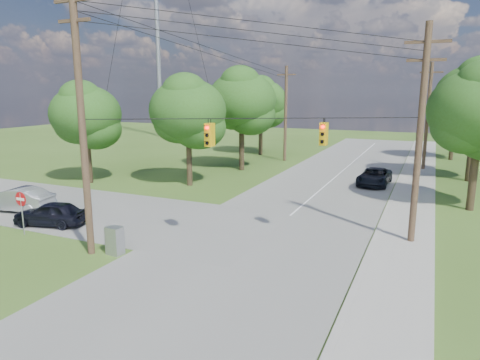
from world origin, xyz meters
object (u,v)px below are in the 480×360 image
at_px(pole_ne, 420,133).
at_px(car_cross_silver, 17,199).
at_px(pole_north_w, 286,113).
at_px(control_cabinet, 115,241).
at_px(car_main_north, 374,177).
at_px(pole_sw, 82,119).
at_px(car_cross_dark, 51,213).
at_px(pole_north_e, 428,116).
at_px(do_not_enter_sign, 21,204).

height_order(pole_ne, car_cross_silver, pole_ne).
bearing_deg(pole_north_w, control_cabinet, -87.06).
xyz_separation_m(pole_ne, car_main_north, (-3.40, 13.09, -4.77)).
bearing_deg(car_cross_silver, pole_ne, 88.67).
height_order(pole_sw, pole_north_w, pole_sw).
xyz_separation_m(pole_north_w, car_main_north, (10.50, -8.91, -4.43)).
xyz_separation_m(car_cross_dark, car_cross_silver, (-4.28, 1.30, 0.07)).
relative_size(pole_sw, pole_ne, 1.14).
height_order(pole_north_e, car_cross_silver, pole_north_e).
xyz_separation_m(pole_north_w, do_not_enter_sign, (-4.75, -29.00, -3.44)).
height_order(pole_north_e, pole_north_w, same).
relative_size(car_main_north, do_not_enter_sign, 2.09).
bearing_deg(car_cross_dark, car_cross_silver, -121.17).
bearing_deg(car_main_north, control_cabinet, -111.31).
bearing_deg(pole_north_e, car_cross_silver, -131.27).
height_order(pole_ne, pole_north_e, pole_ne).
height_order(pole_north_w, car_cross_silver, pole_north_w).
height_order(car_cross_dark, do_not_enter_sign, do_not_enter_sign).
bearing_deg(pole_north_e, car_cross_dark, -124.18).
bearing_deg(pole_ne, pole_north_e, 90.00).
relative_size(car_cross_dark, car_main_north, 0.83).
bearing_deg(pole_north_w, pole_sw, -89.23).
xyz_separation_m(pole_ne, car_cross_silver, (-22.82, -4.00, -4.68)).
bearing_deg(pole_sw, pole_ne, 29.38).
xyz_separation_m(pole_north_e, car_cross_dark, (-18.54, -27.30, -4.41)).
height_order(car_cross_dark, car_cross_silver, car_cross_silver).
xyz_separation_m(pole_sw, pole_north_w, (-0.40, 29.60, -1.10)).
relative_size(pole_ne, car_main_north, 2.17).
xyz_separation_m(pole_north_e, car_cross_silver, (-22.82, -26.00, -4.35)).
bearing_deg(control_cabinet, pole_ne, 35.84).
distance_m(pole_north_w, car_cross_silver, 27.83).
distance_m(car_cross_silver, do_not_enter_sign, 5.22).
height_order(pole_north_e, car_cross_dark, pole_north_e).
bearing_deg(pole_ne, pole_north_w, 122.29).
xyz_separation_m(pole_ne, do_not_enter_sign, (-18.65, -7.00, -3.78)).
height_order(pole_sw, pole_north_e, pole_sw).
height_order(pole_sw, car_cross_silver, pole_sw).
distance_m(pole_sw, do_not_enter_sign, 6.89).
bearing_deg(do_not_enter_sign, pole_north_e, 58.52).
height_order(pole_ne, control_cabinet, pole_ne).
relative_size(pole_sw, car_cross_silver, 2.63).
height_order(pole_sw, pole_ne, pole_sw).
bearing_deg(car_cross_silver, control_cabinet, 61.48).
bearing_deg(control_cabinet, car_main_north, 71.69).
relative_size(pole_north_e, do_not_enter_sign, 4.32).
distance_m(pole_north_e, car_cross_silver, 34.87).
bearing_deg(car_main_north, pole_north_e, 71.67).
bearing_deg(car_main_north, pole_north_w, 142.26).
relative_size(pole_sw, do_not_enter_sign, 5.19).
bearing_deg(car_cross_dark, pole_sw, 51.14).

